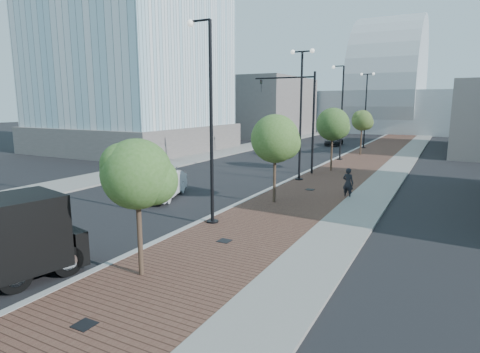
% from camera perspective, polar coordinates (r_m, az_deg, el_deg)
% --- Properties ---
extents(sidewalk, '(7.00, 140.00, 0.12)m').
position_cam_1_polar(sidewalk, '(46.05, 19.39, 2.92)').
color(sidewalk, '#4C2D23').
rests_on(sidewalk, ground).
extents(concrete_strip, '(2.40, 140.00, 0.13)m').
position_cam_1_polar(concrete_strip, '(45.74, 22.73, 2.66)').
color(concrete_strip, slate).
rests_on(concrete_strip, ground).
extents(curb, '(0.30, 140.00, 0.14)m').
position_cam_1_polar(curb, '(46.68, 15.14, 3.25)').
color(curb, gray).
rests_on(curb, ground).
extents(west_sidewalk, '(4.00, 140.00, 0.12)m').
position_cam_1_polar(west_sidewalk, '(51.10, 0.76, 4.19)').
color(west_sidewalk, slate).
rests_on(west_sidewalk, ground).
extents(white_sedan, '(3.18, 5.03, 1.57)m').
position_cam_1_polar(white_sedan, '(24.23, -10.95, -1.21)').
color(white_sedan, silver).
rests_on(white_sedan, ground).
extents(dark_car_mid, '(2.98, 4.72, 1.21)m').
position_cam_1_polar(dark_car_mid, '(45.31, 5.29, 4.05)').
color(dark_car_mid, black).
rests_on(dark_car_mid, ground).
extents(dark_car_far, '(1.97, 4.53, 1.30)m').
position_cam_1_polar(dark_car_far, '(55.71, 13.35, 5.04)').
color(dark_car_far, black).
rests_on(dark_car_far, ground).
extents(pedestrian, '(0.75, 0.58, 1.84)m').
position_cam_1_polar(pedestrian, '(24.51, 15.22, -0.93)').
color(pedestrian, black).
rests_on(pedestrian, ground).
extents(streetlight_1, '(1.44, 0.56, 9.21)m').
position_cam_1_polar(streetlight_1, '(18.06, -4.43, 6.45)').
color(streetlight_1, black).
rests_on(streetlight_1, ground).
extents(streetlight_2, '(1.72, 0.56, 9.28)m').
position_cam_1_polar(streetlight_2, '(28.86, 8.69, 8.77)').
color(streetlight_2, black).
rests_on(streetlight_2, ground).
extents(streetlight_3, '(1.44, 0.56, 9.21)m').
position_cam_1_polar(streetlight_3, '(40.42, 14.19, 8.33)').
color(streetlight_3, black).
rests_on(streetlight_3, ground).
extents(streetlight_4, '(1.72, 0.56, 9.28)m').
position_cam_1_polar(streetlight_4, '(52.12, 17.53, 9.08)').
color(streetlight_4, black).
rests_on(streetlight_4, ground).
extents(traffic_mast, '(5.09, 0.20, 8.00)m').
position_cam_1_polar(traffic_mast, '(31.99, 8.95, 9.20)').
color(traffic_mast, black).
rests_on(traffic_mast, ground).
extents(tree_0, '(2.28, 2.21, 4.53)m').
position_cam_1_polar(tree_0, '(12.72, -14.32, 0.29)').
color(tree_0, '#382619').
rests_on(tree_0, ground).
extents(tree_1, '(2.68, 2.68, 5.02)m').
position_cam_1_polar(tree_1, '(22.04, 5.18, 5.39)').
color(tree_1, '#382619').
rests_on(tree_1, ground).
extents(tree_2, '(2.67, 2.67, 5.27)m').
position_cam_1_polar(tree_2, '(33.40, 13.23, 7.28)').
color(tree_2, '#382619').
rests_on(tree_2, ground).
extents(tree_3, '(2.27, 2.21, 4.91)m').
position_cam_1_polar(tree_3, '(45.10, 17.14, 7.67)').
color(tree_3, '#382619').
rests_on(tree_3, ground).
extents(tower_podium, '(19.00, 19.00, 3.00)m').
position_cam_1_polar(tower_podium, '(50.66, -14.69, 5.44)').
color(tower_podium, '#5E5754').
rests_on(tower_podium, ground).
extents(convention_center, '(50.00, 30.00, 50.00)m').
position_cam_1_polar(convention_center, '(91.05, 20.49, 10.01)').
color(convention_center, '#A1A8AB').
rests_on(convention_center, ground).
extents(commercial_block_nw, '(14.00, 20.00, 10.00)m').
position_cam_1_polar(commercial_block_nw, '(71.85, 3.09, 9.91)').
color(commercial_block_nw, '#645D5A').
rests_on(commercial_block_nw, ground).
extents(utility_cover_0, '(0.50, 0.50, 0.02)m').
position_cam_1_polar(utility_cover_0, '(11.30, -21.38, -19.16)').
color(utility_cover_0, black).
rests_on(utility_cover_0, sidewalk).
extents(utility_cover_1, '(0.50, 0.50, 0.02)m').
position_cam_1_polar(utility_cover_1, '(16.25, -2.24, -9.19)').
color(utility_cover_1, black).
rests_on(utility_cover_1, sidewalk).
extents(utility_cover_2, '(0.50, 0.50, 0.02)m').
position_cam_1_polar(utility_cover_2, '(26.01, 9.97, -1.85)').
color(utility_cover_2, black).
rests_on(utility_cover_2, sidewalk).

